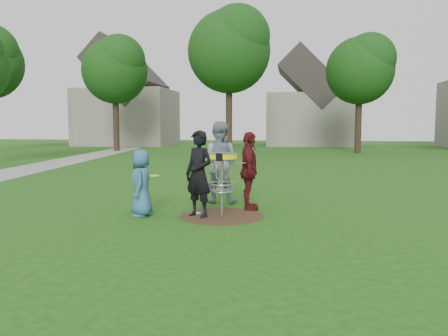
# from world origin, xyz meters

# --- Properties ---
(ground) EXTENTS (100.00, 100.00, 0.00)m
(ground) POSITION_xyz_m (0.00, 0.00, 0.00)
(ground) COLOR #19470F
(ground) RESTS_ON ground
(dirt_patch) EXTENTS (1.80, 1.80, 0.01)m
(dirt_patch) POSITION_xyz_m (0.00, 0.00, 0.00)
(dirt_patch) COLOR #47331E
(dirt_patch) RESTS_ON ground
(concrete_path) EXTENTS (7.75, 39.92, 0.02)m
(concrete_path) POSITION_xyz_m (-10.00, 8.00, 0.01)
(concrete_path) COLOR #9E9E99
(concrete_path) RESTS_ON ground
(player_blue) EXTENTS (0.60, 0.78, 1.42)m
(player_blue) POSITION_xyz_m (-1.69, -0.24, 0.71)
(player_blue) COLOR #2D607D
(player_blue) RESTS_ON ground
(player_black) EXTENTS (0.79, 0.70, 1.82)m
(player_black) POSITION_xyz_m (-0.47, -0.12, 0.91)
(player_black) COLOR black
(player_black) RESTS_ON ground
(player_grey) EXTENTS (1.03, 0.82, 2.02)m
(player_grey) POSITION_xyz_m (-0.35, 1.65, 1.01)
(player_grey) COLOR gray
(player_grey) RESTS_ON ground
(player_maroon) EXTENTS (0.57, 1.09, 1.78)m
(player_maroon) POSITION_xyz_m (0.49, 0.82, 0.89)
(player_maroon) COLOR #511214
(player_maroon) RESTS_ON ground
(disc_on_grass) EXTENTS (0.22, 0.22, 0.02)m
(disc_on_grass) POSITION_xyz_m (-0.61, 0.18, 0.01)
(disc_on_grass) COLOR silver
(disc_on_grass) RESTS_ON ground
(disc_golf_basket) EXTENTS (0.66, 0.67, 1.38)m
(disc_golf_basket) POSITION_xyz_m (0.00, -0.00, 1.02)
(disc_golf_basket) COLOR #9EA0A5
(disc_golf_basket) RESTS_ON ground
(held_discs) EXTENTS (1.98, 1.79, 0.39)m
(held_discs) POSITION_xyz_m (-0.39, 0.43, 1.08)
(held_discs) COLOR #F4F61B
(held_discs) RESTS_ON ground
(tree_row) EXTENTS (51.20, 17.42, 9.90)m
(tree_row) POSITION_xyz_m (0.44, 20.67, 6.21)
(tree_row) COLOR #38281C
(tree_row) RESTS_ON ground
(house_row) EXTENTS (44.50, 10.65, 11.62)m
(house_row) POSITION_xyz_m (4.78, 33.07, 4.14)
(house_row) COLOR gray
(house_row) RESTS_ON ground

